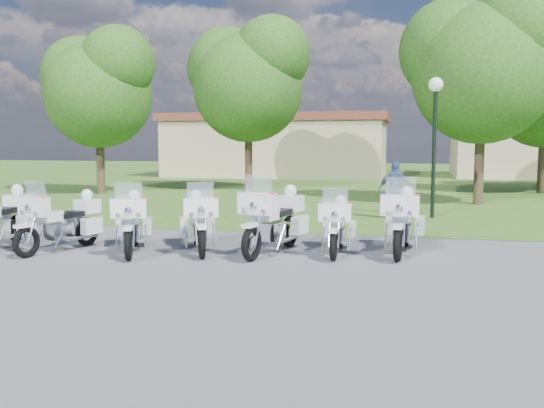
% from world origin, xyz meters
% --- Properties ---
extents(ground, '(100.00, 100.00, 0.00)m').
position_xyz_m(ground, '(0.00, 0.00, 0.00)').
color(ground, slate).
rests_on(ground, ground).
extents(grass_lawn, '(100.00, 48.00, 0.01)m').
position_xyz_m(grass_lawn, '(0.00, 27.00, 0.00)').
color(grass_lawn, '#31581B').
rests_on(grass_lawn, ground).
extents(motorcycle_1, '(1.16, 2.29, 1.57)m').
position_xyz_m(motorcycle_1, '(-4.77, -0.43, 0.66)').
color(motorcycle_1, black).
rests_on(motorcycle_1, ground).
extents(motorcycle_2, '(1.29, 2.22, 1.57)m').
position_xyz_m(motorcycle_2, '(-3.21, -0.29, 0.65)').
color(motorcycle_2, black).
rests_on(motorcycle_2, ground).
extents(motorcycle_3, '(1.33, 2.18, 1.55)m').
position_xyz_m(motorcycle_3, '(-1.88, 0.18, 0.65)').
color(motorcycle_3, black).
rests_on(motorcycle_3, ground).
extents(motorcycle_4, '(1.21, 2.52, 1.72)m').
position_xyz_m(motorcycle_4, '(-0.21, 0.33, 0.72)').
color(motorcycle_4, black).
rests_on(motorcycle_4, ground).
extents(motorcycle_5, '(0.72, 2.16, 1.45)m').
position_xyz_m(motorcycle_5, '(1.11, 0.57, 0.61)').
color(motorcycle_5, black).
rests_on(motorcycle_5, ground).
extents(motorcycle_6, '(0.93, 2.49, 1.67)m').
position_xyz_m(motorcycle_6, '(2.47, 0.90, 0.70)').
color(motorcycle_6, black).
rests_on(motorcycle_6, ground).
extents(lamp_post, '(0.44, 0.44, 4.29)m').
position_xyz_m(lamp_post, '(3.31, 7.04, 3.23)').
color(lamp_post, black).
rests_on(lamp_post, ground).
extents(tree_0, '(5.48, 4.68, 7.31)m').
position_xyz_m(tree_0, '(-10.86, 12.51, 4.83)').
color(tree_0, '#38281C').
rests_on(tree_0, ground).
extents(tree_1, '(6.11, 5.21, 8.15)m').
position_xyz_m(tree_1, '(-4.99, 16.04, 5.39)').
color(tree_1, '#38281C').
rests_on(tree_1, ground).
extents(tree_2, '(6.00, 5.12, 8.00)m').
position_xyz_m(tree_2, '(5.08, 11.60, 5.30)').
color(tree_2, '#38281C').
rests_on(tree_2, ground).
extents(tree_3, '(5.49, 4.68, 7.32)m').
position_xyz_m(tree_3, '(8.38, 17.09, 4.84)').
color(tree_3, '#38281C').
rests_on(tree_3, ground).
extents(building_west, '(14.56, 8.32, 4.10)m').
position_xyz_m(building_west, '(-6.00, 28.00, 2.07)').
color(building_west, tan).
rests_on(building_west, ground).
extents(building_east, '(11.44, 7.28, 4.10)m').
position_xyz_m(building_east, '(11.00, 30.00, 2.07)').
color(building_east, tan).
rests_on(building_east, ground).
extents(bystander_c, '(1.05, 0.48, 1.76)m').
position_xyz_m(bystander_c, '(2.19, 6.53, 0.88)').
color(bystander_c, '#394E89').
rests_on(bystander_c, ground).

